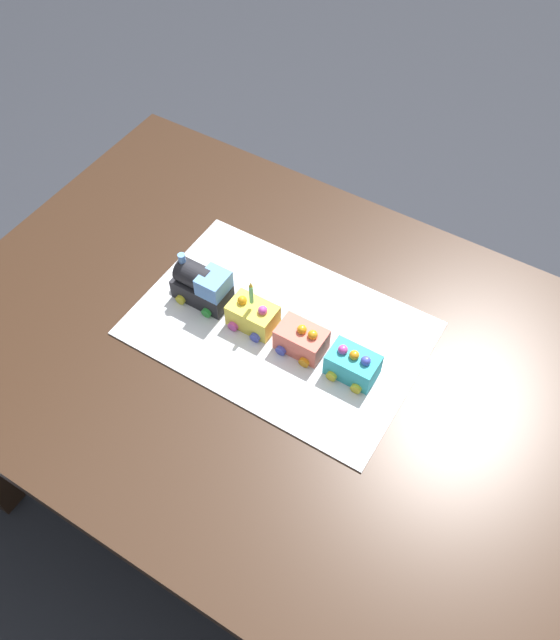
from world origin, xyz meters
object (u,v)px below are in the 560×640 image
(cake_car_caboose_lemon, at_px, (253,315))
(birthday_candle, at_px, (251,293))
(dining_table, at_px, (268,371))
(cake_car_gondola_turquoise, at_px, (353,364))
(cake_locomotive, at_px, (202,285))
(cake_car_tanker_coral, at_px, (302,339))

(cake_car_caboose_lemon, height_order, birthday_candle, birthday_candle)
(dining_table, height_order, cake_car_gondola_turquoise, cake_car_gondola_turquoise)
(dining_table, height_order, cake_locomotive, cake_locomotive)
(cake_car_tanker_coral, relative_size, birthday_candle, 1.62)
(cake_car_tanker_coral, bearing_deg, birthday_candle, -180.00)
(cake_car_caboose_lemon, height_order, cake_car_tanker_coral, same)
(dining_table, distance_m, cake_car_tanker_coral, 0.16)
(dining_table, height_order, cake_car_caboose_lemon, cake_car_caboose_lemon)
(dining_table, xyz_separation_m, cake_car_tanker_coral, (0.07, 0.03, 0.14))
(dining_table, relative_size, birthday_candle, 22.64)
(dining_table, xyz_separation_m, cake_car_gondola_turquoise, (0.18, 0.03, 0.14))
(cake_car_caboose_lemon, bearing_deg, dining_table, -26.29)
(cake_car_caboose_lemon, bearing_deg, cake_car_tanker_coral, 0.00)
(cake_car_gondola_turquoise, bearing_deg, birthday_candle, -180.00)
(cake_locomotive, bearing_deg, cake_car_tanker_coral, 0.00)
(cake_car_tanker_coral, relative_size, cake_car_gondola_turquoise, 1.00)
(cake_locomotive, relative_size, cake_car_caboose_lemon, 1.40)
(cake_car_gondola_turquoise, height_order, birthday_candle, birthday_candle)
(cake_locomotive, distance_m, cake_car_gondola_turquoise, 0.37)
(cake_car_caboose_lemon, xyz_separation_m, cake_car_tanker_coral, (0.12, 0.00, 0.00))
(dining_table, distance_m, cake_car_caboose_lemon, 0.15)
(cake_locomotive, relative_size, cake_car_gondola_turquoise, 1.40)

